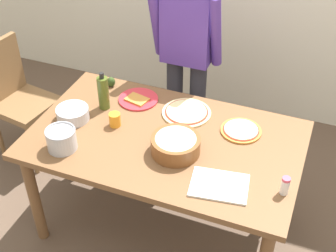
{
  "coord_description": "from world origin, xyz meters",
  "views": [
    {
      "loc": [
        0.79,
        -1.97,
        2.51
      ],
      "look_at": [
        0.0,
        0.05,
        0.81
      ],
      "focal_mm": 49.89,
      "sensor_mm": 36.0,
      "label": 1
    }
  ],
  "objects_px": {
    "chair_wooden_left": "(16,95)",
    "cup_orange": "(115,120)",
    "dining_table": "(165,149)",
    "plate_with_slice": "(138,99)",
    "pizza_raw_on_board": "(186,112)",
    "avocado": "(111,82)",
    "popcorn_bowl": "(176,144)",
    "olive_oil_bottle": "(103,93)",
    "mixing_bowl_steel": "(73,114)",
    "salt_shaker": "(285,186)",
    "steel_pot": "(61,139)",
    "pizza_cooked_on_tray": "(241,130)",
    "person_cook": "(187,49)",
    "cutting_board_white": "(219,185)"
  },
  "relations": [
    {
      "from": "chair_wooden_left",
      "to": "cup_orange",
      "type": "relative_size",
      "value": 11.18
    },
    {
      "from": "dining_table",
      "to": "plate_with_slice",
      "type": "xyz_separation_m",
      "value": [
        -0.31,
        0.29,
        0.1
      ]
    },
    {
      "from": "pizza_raw_on_board",
      "to": "avocado",
      "type": "xyz_separation_m",
      "value": [
        -0.58,
        0.11,
        0.03
      ]
    },
    {
      "from": "pizza_raw_on_board",
      "to": "dining_table",
      "type": "bearing_deg",
      "value": -98.13
    },
    {
      "from": "chair_wooden_left",
      "to": "plate_with_slice",
      "type": "xyz_separation_m",
      "value": [
        1.02,
        -0.02,
        0.23
      ]
    },
    {
      "from": "dining_table",
      "to": "popcorn_bowl",
      "type": "bearing_deg",
      "value": -43.15
    },
    {
      "from": "dining_table",
      "to": "olive_oil_bottle",
      "type": "distance_m",
      "value": 0.53
    },
    {
      "from": "mixing_bowl_steel",
      "to": "cup_orange",
      "type": "distance_m",
      "value": 0.27
    },
    {
      "from": "olive_oil_bottle",
      "to": "salt_shaker",
      "type": "height_order",
      "value": "olive_oil_bottle"
    },
    {
      "from": "mixing_bowl_steel",
      "to": "steel_pot",
      "type": "distance_m",
      "value": 0.27
    },
    {
      "from": "dining_table",
      "to": "chair_wooden_left",
      "type": "height_order",
      "value": "chair_wooden_left"
    },
    {
      "from": "pizza_cooked_on_tray",
      "to": "dining_table",
      "type": "bearing_deg",
      "value": -151.43
    },
    {
      "from": "plate_with_slice",
      "to": "olive_oil_bottle",
      "type": "height_order",
      "value": "olive_oil_bottle"
    },
    {
      "from": "cup_orange",
      "to": "person_cook",
      "type": "bearing_deg",
      "value": 75.89
    },
    {
      "from": "popcorn_bowl",
      "to": "dining_table",
      "type": "bearing_deg",
      "value": 136.85
    },
    {
      "from": "steel_pot",
      "to": "cutting_board_white",
      "type": "height_order",
      "value": "steel_pot"
    },
    {
      "from": "popcorn_bowl",
      "to": "olive_oil_bottle",
      "type": "relative_size",
      "value": 1.09
    },
    {
      "from": "salt_shaker",
      "to": "pizza_cooked_on_tray",
      "type": "bearing_deg",
      "value": 128.69
    },
    {
      "from": "olive_oil_bottle",
      "to": "cutting_board_white",
      "type": "relative_size",
      "value": 0.85
    },
    {
      "from": "pizza_raw_on_board",
      "to": "popcorn_bowl",
      "type": "height_order",
      "value": "popcorn_bowl"
    },
    {
      "from": "chair_wooden_left",
      "to": "pizza_cooked_on_tray",
      "type": "height_order",
      "value": "chair_wooden_left"
    },
    {
      "from": "pizza_raw_on_board",
      "to": "olive_oil_bottle",
      "type": "bearing_deg",
      "value": -166.01
    },
    {
      "from": "olive_oil_bottle",
      "to": "popcorn_bowl",
      "type": "bearing_deg",
      "value": -22.64
    },
    {
      "from": "dining_table",
      "to": "cup_orange",
      "type": "distance_m",
      "value": 0.35
    },
    {
      "from": "pizza_raw_on_board",
      "to": "avocado",
      "type": "distance_m",
      "value": 0.59
    },
    {
      "from": "chair_wooden_left",
      "to": "plate_with_slice",
      "type": "distance_m",
      "value": 1.04
    },
    {
      "from": "dining_table",
      "to": "steel_pot",
      "type": "distance_m",
      "value": 0.61
    },
    {
      "from": "mixing_bowl_steel",
      "to": "salt_shaker",
      "type": "relative_size",
      "value": 1.89
    },
    {
      "from": "plate_with_slice",
      "to": "person_cook",
      "type": "bearing_deg",
      "value": 69.72
    },
    {
      "from": "pizza_raw_on_board",
      "to": "cup_orange",
      "type": "xyz_separation_m",
      "value": [
        -0.36,
        -0.27,
        0.03
      ]
    },
    {
      "from": "cutting_board_white",
      "to": "dining_table",
      "type": "bearing_deg",
      "value": 146.98
    },
    {
      "from": "pizza_cooked_on_tray",
      "to": "avocado",
      "type": "distance_m",
      "value": 0.96
    },
    {
      "from": "plate_with_slice",
      "to": "cutting_board_white",
      "type": "xyz_separation_m",
      "value": [
        0.72,
        -0.56,
        -0.0
      ]
    },
    {
      "from": "mixing_bowl_steel",
      "to": "cutting_board_white",
      "type": "relative_size",
      "value": 0.67
    },
    {
      "from": "salt_shaker",
      "to": "steel_pot",
      "type": "bearing_deg",
      "value": -175.11
    },
    {
      "from": "pizza_cooked_on_tray",
      "to": "mixing_bowl_steel",
      "type": "height_order",
      "value": "mixing_bowl_steel"
    },
    {
      "from": "avocado",
      "to": "chair_wooden_left",
      "type": "bearing_deg",
      "value": -174.75
    },
    {
      "from": "person_cook",
      "to": "salt_shaker",
      "type": "distance_m",
      "value": 1.29
    },
    {
      "from": "dining_table",
      "to": "avocado",
      "type": "distance_m",
      "value": 0.68
    },
    {
      "from": "mixing_bowl_steel",
      "to": "avocado",
      "type": "distance_m",
      "value": 0.42
    },
    {
      "from": "steel_pot",
      "to": "pizza_cooked_on_tray",
      "type": "bearing_deg",
      "value": 29.6
    },
    {
      "from": "dining_table",
      "to": "popcorn_bowl",
      "type": "relative_size",
      "value": 5.71
    },
    {
      "from": "chair_wooden_left",
      "to": "olive_oil_bottle",
      "type": "relative_size",
      "value": 3.71
    },
    {
      "from": "cutting_board_white",
      "to": "steel_pot",
      "type": "bearing_deg",
      "value": -178.0
    },
    {
      "from": "pizza_raw_on_board",
      "to": "pizza_cooked_on_tray",
      "type": "height_order",
      "value": "same"
    },
    {
      "from": "pizza_raw_on_board",
      "to": "avocado",
      "type": "relative_size",
      "value": 4.43
    },
    {
      "from": "chair_wooden_left",
      "to": "popcorn_bowl",
      "type": "relative_size",
      "value": 3.39
    },
    {
      "from": "dining_table",
      "to": "salt_shaker",
      "type": "xyz_separation_m",
      "value": [
        0.73,
        -0.19,
        0.14
      ]
    },
    {
      "from": "pizza_raw_on_board",
      "to": "cutting_board_white",
      "type": "height_order",
      "value": "pizza_raw_on_board"
    },
    {
      "from": "steel_pot",
      "to": "olive_oil_bottle",
      "type": "bearing_deg",
      "value": 84.97
    }
  ]
}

